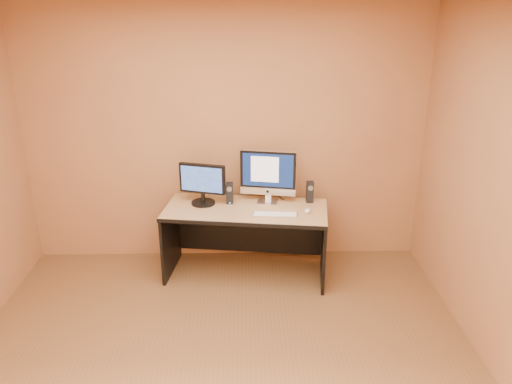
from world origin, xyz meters
TOP-DOWN VIEW (x-y plane):
  - walls at (0.00, 0.00)m, footprint 4.00×4.00m
  - desk at (0.20, 1.55)m, footprint 1.62×0.88m
  - imac at (0.41, 1.70)m, footprint 0.58×0.31m
  - second_monitor at (-0.22, 1.68)m, footprint 0.51×0.35m
  - speaker_left at (0.04, 1.69)m, footprint 0.07×0.07m
  - speaker_right at (0.83, 1.70)m, footprint 0.07×0.07m
  - keyboard at (0.47, 1.38)m, footprint 0.42×0.14m
  - mouse at (0.78, 1.44)m, footprint 0.08×0.11m
  - cable_a at (0.54, 1.84)m, footprint 0.09×0.20m
  - cable_b at (0.39, 1.83)m, footprint 0.09×0.15m

SIDE VIEW (x-z plane):
  - desk at x=0.20m, z-range 0.00..0.71m
  - cable_a at x=0.54m, z-range 0.71..0.72m
  - cable_b at x=0.39m, z-range 0.71..0.72m
  - keyboard at x=0.47m, z-range 0.71..0.73m
  - mouse at x=0.78m, z-range 0.71..0.75m
  - speaker_left at x=0.04m, z-range 0.71..0.93m
  - speaker_right at x=0.83m, z-range 0.71..0.93m
  - second_monitor at x=-0.22m, z-range 0.71..1.12m
  - imac at x=0.41m, z-range 0.71..1.24m
  - walls at x=0.00m, z-range 0.00..2.60m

